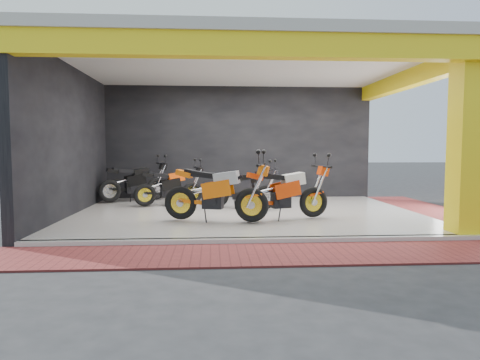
# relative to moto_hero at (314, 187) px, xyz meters

# --- Properties ---
(ground) EXTENTS (80.00, 80.00, 0.00)m
(ground) POSITION_rel_moto_hero_xyz_m (-1.38, -0.93, -0.78)
(ground) COLOR #2D2D30
(ground) RESTS_ON ground
(showroom_floor) EXTENTS (8.00, 6.00, 0.10)m
(showroom_floor) POSITION_rel_moto_hero_xyz_m (-1.38, 1.07, -0.73)
(showroom_floor) COLOR silver
(showroom_floor) RESTS_ON ground
(showroom_ceiling) EXTENTS (8.40, 6.40, 0.20)m
(showroom_ceiling) POSITION_rel_moto_hero_xyz_m (-1.38, 1.07, 2.82)
(showroom_ceiling) COLOR beige
(showroom_ceiling) RESTS_ON corner_column
(back_wall) EXTENTS (8.20, 0.20, 3.50)m
(back_wall) POSITION_rel_moto_hero_xyz_m (-1.38, 4.17, 0.97)
(back_wall) COLOR black
(back_wall) RESTS_ON ground
(left_wall) EXTENTS (0.20, 6.20, 3.50)m
(left_wall) POSITION_rel_moto_hero_xyz_m (-5.48, 1.07, 0.97)
(left_wall) COLOR black
(left_wall) RESTS_ON ground
(corner_column) EXTENTS (0.50, 0.50, 3.50)m
(corner_column) POSITION_rel_moto_hero_xyz_m (2.37, -1.68, 0.97)
(corner_column) COLOR yellow
(corner_column) RESTS_ON ground
(header_beam_front) EXTENTS (8.40, 0.30, 0.40)m
(header_beam_front) POSITION_rel_moto_hero_xyz_m (-1.38, -1.93, 2.52)
(header_beam_front) COLOR yellow
(header_beam_front) RESTS_ON corner_column
(header_beam_right) EXTENTS (0.30, 6.40, 0.40)m
(header_beam_right) POSITION_rel_moto_hero_xyz_m (2.62, 1.07, 2.52)
(header_beam_right) COLOR yellow
(header_beam_right) RESTS_ON corner_column
(floor_kerb) EXTENTS (8.00, 0.20, 0.10)m
(floor_kerb) POSITION_rel_moto_hero_xyz_m (-1.38, -1.95, -0.73)
(floor_kerb) COLOR silver
(floor_kerb) RESTS_ON ground
(paver_front) EXTENTS (9.00, 1.40, 0.03)m
(paver_front) POSITION_rel_moto_hero_xyz_m (-1.38, -2.73, -0.76)
(paver_front) COLOR maroon
(paver_front) RESTS_ON ground
(paver_right) EXTENTS (1.40, 7.00, 0.03)m
(paver_right) POSITION_rel_moto_hero_xyz_m (3.42, 1.07, -0.76)
(paver_right) COLOR maroon
(paver_right) RESTS_ON ground
(moto_hero) EXTENTS (2.35, 1.35, 1.35)m
(moto_hero) POSITION_rel_moto_hero_xyz_m (0.00, 0.00, 0.00)
(moto_hero) COLOR red
(moto_hero) RESTS_ON showroom_floor
(moto_row_a) EXTENTS (2.48, 1.48, 1.43)m
(moto_row_a) POSITION_rel_moto_hero_xyz_m (-1.40, -0.54, 0.04)
(moto_row_a) COLOR orange
(moto_row_a) RESTS_ON showroom_floor
(moto_row_b) EXTENTS (2.09, 1.40, 1.20)m
(moto_row_b) POSITION_rel_moto_hero_xyz_m (-0.86, 1.37, -0.08)
(moto_row_b) COLOR black
(moto_row_b) RESTS_ON showroom_floor
(moto_row_c) EXTENTS (2.08, 1.29, 1.19)m
(moto_row_c) POSITION_rel_moto_hero_xyz_m (-2.72, 2.46, -0.08)
(moto_row_c) COLOR black
(moto_row_c) RESTS_ON showroom_floor
(moto_row_d) EXTENTS (2.22, 1.69, 1.28)m
(moto_row_d) POSITION_rel_moto_hero_xyz_m (-3.82, 3.57, -0.04)
(moto_row_d) COLOR black
(moto_row_d) RESTS_ON showroom_floor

